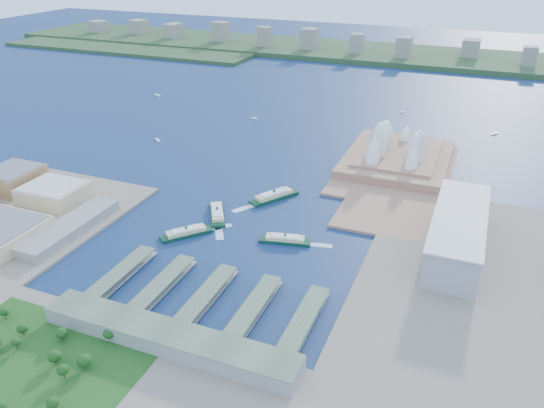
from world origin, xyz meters
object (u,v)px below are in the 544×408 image
at_px(opera_house, 400,141).
at_px(ferry_b, 274,194).
at_px(ferry_a, 217,212).
at_px(toaster_building, 458,233).
at_px(ferry_d, 285,238).
at_px(ferry_c, 186,231).

height_order(opera_house, ferry_b, opera_house).
bearing_deg(opera_house, ferry_a, -124.67).
relative_size(toaster_building, ferry_d, 3.09).
height_order(opera_house, toaster_building, opera_house).
distance_m(ferry_a, ferry_d, 89.97).
xyz_separation_m(opera_house, ferry_d, (-65.26, -243.54, -27.25)).
bearing_deg(ferry_b, ferry_c, -82.19).
xyz_separation_m(toaster_building, ferry_c, (-251.43, -68.28, -15.52)).
distance_m(opera_house, toaster_building, 219.62).
height_order(toaster_building, ferry_c, toaster_building).
bearing_deg(opera_house, ferry_c, -121.04).
distance_m(ferry_a, ferry_c, 49.42).
bearing_deg(ferry_c, ferry_d, -124.47).
bearing_deg(ferry_b, toaster_building, 20.63).
xyz_separation_m(opera_house, ferry_c, (-161.43, -268.28, -27.02)).
bearing_deg(ferry_c, ferry_b, -73.48).
relative_size(opera_house, toaster_building, 1.16).
distance_m(opera_house, ferry_d, 253.60).
bearing_deg(opera_house, ferry_d, -105.00).
relative_size(ferry_a, ferry_b, 0.92).
bearing_deg(opera_house, ferry_b, -125.08).
bearing_deg(ferry_b, ferry_a, -91.23).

